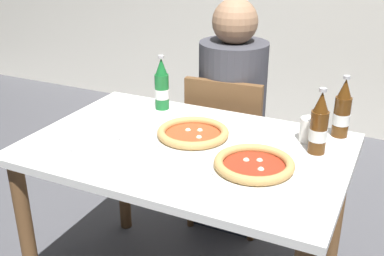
% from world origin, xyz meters
% --- Properties ---
extents(dining_table_main, '(1.20, 0.80, 0.75)m').
position_xyz_m(dining_table_main, '(0.00, 0.00, 0.64)').
color(dining_table_main, silver).
rests_on(dining_table_main, ground_plane).
extents(chair_behind_table, '(0.43, 0.43, 0.85)m').
position_xyz_m(chair_behind_table, '(-0.06, 0.61, 0.48)').
color(chair_behind_table, brown).
rests_on(chair_behind_table, ground_plane).
extents(diner_seated, '(0.34, 0.34, 1.21)m').
position_xyz_m(diner_seated, '(-0.07, 0.66, 0.58)').
color(diner_seated, '#2D3342').
rests_on(diner_seated, ground_plane).
extents(pizza_margherita_near, '(0.29, 0.29, 0.04)m').
position_xyz_m(pizza_margherita_near, '(0.30, -0.09, 0.77)').
color(pizza_margherita_near, white).
rests_on(pizza_margherita_near, dining_table_main).
extents(pizza_marinara_far, '(0.30, 0.30, 0.04)m').
position_xyz_m(pizza_marinara_far, '(0.00, 0.06, 0.77)').
color(pizza_marinara_far, white).
rests_on(pizza_marinara_far, dining_table_main).
extents(beer_bottle_left, '(0.07, 0.07, 0.25)m').
position_xyz_m(beer_bottle_left, '(0.46, 0.15, 0.85)').
color(beer_bottle_left, '#512D0F').
rests_on(beer_bottle_left, dining_table_main).
extents(beer_bottle_center, '(0.07, 0.07, 0.25)m').
position_xyz_m(beer_bottle_center, '(0.51, 0.34, 0.85)').
color(beer_bottle_center, '#512D0F').
rests_on(beer_bottle_center, dining_table_main).
extents(beer_bottle_right, '(0.07, 0.07, 0.25)m').
position_xyz_m(beer_bottle_right, '(-0.27, 0.30, 0.85)').
color(beer_bottle_right, '#196B2D').
rests_on(beer_bottle_right, dining_table_main).
extents(napkin_with_cutlery, '(0.23, 0.23, 0.01)m').
position_xyz_m(napkin_with_cutlery, '(-0.29, -0.16, 0.75)').
color(napkin_with_cutlery, white).
rests_on(napkin_with_cutlery, dining_table_main).
extents(paper_cup, '(0.07, 0.07, 0.09)m').
position_xyz_m(paper_cup, '(0.41, 0.23, 0.80)').
color(paper_cup, white).
rests_on(paper_cup, dining_table_main).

